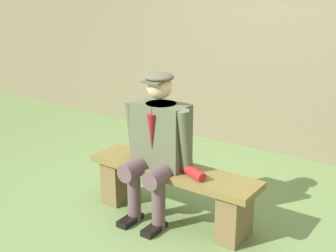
{
  "coord_description": "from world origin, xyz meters",
  "views": [
    {
      "loc": [
        -1.96,
        2.87,
        1.94
      ],
      "look_at": [
        0.05,
        0.0,
        0.81
      ],
      "focal_mm": 49.27,
      "sensor_mm": 36.0,
      "label": 1
    }
  ],
  "objects": [
    {
      "name": "ground_plane",
      "position": [
        0.0,
        0.0,
        0.0
      ],
      "size": [
        30.0,
        30.0,
        0.0
      ],
      "primitive_type": "plane",
      "color": "#627F46"
    },
    {
      "name": "bench",
      "position": [
        0.0,
        0.0,
        0.29
      ],
      "size": [
        1.49,
        0.37,
        0.46
      ],
      "color": "brown",
      "rests_on": "ground"
    },
    {
      "name": "seated_man",
      "position": [
        0.11,
        0.05,
        0.67
      ],
      "size": [
        0.62,
        0.52,
        1.23
      ],
      "color": "#50573F",
      "rests_on": "ground"
    },
    {
      "name": "rolled_magazine",
      "position": [
        -0.23,
        0.06,
        0.49
      ],
      "size": [
        0.25,
        0.16,
        0.07
      ],
      "primitive_type": "cylinder",
      "rotation": [
        0.0,
        1.57,
        -0.4
      ],
      "color": "#B21E1E",
      "rests_on": "bench"
    },
    {
      "name": "stadium_wall",
      "position": [
        0.0,
        -2.04,
        0.96
      ],
      "size": [
        12.0,
        0.24,
        1.93
      ],
      "primitive_type": "cube",
      "color": "#6E664B",
      "rests_on": "ground"
    }
  ]
}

